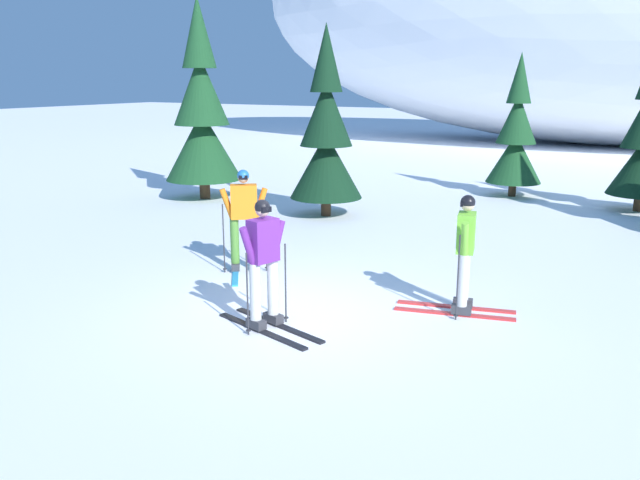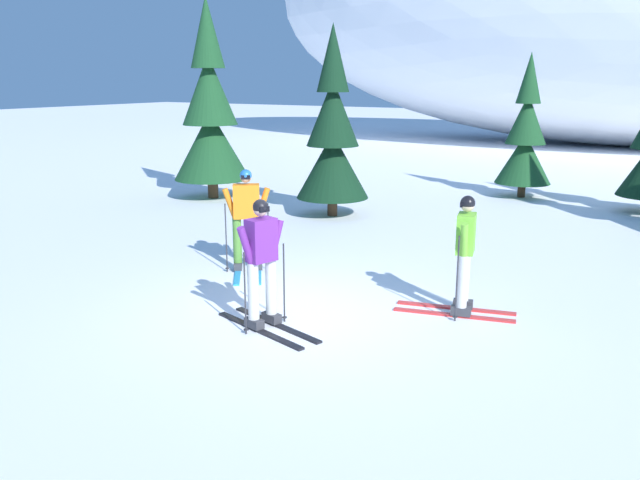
% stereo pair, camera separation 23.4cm
% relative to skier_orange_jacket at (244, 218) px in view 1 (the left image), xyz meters
% --- Properties ---
extents(ground_plane, '(120.00, 120.00, 0.00)m').
position_rel_skier_orange_jacket_xyz_m(ground_plane, '(1.92, -1.38, -0.95)').
color(ground_plane, white).
extents(skier_orange_jacket, '(1.29, 1.54, 1.78)m').
position_rel_skier_orange_jacket_xyz_m(skier_orange_jacket, '(0.00, 0.00, 0.00)').
color(skier_orange_jacket, '#2893CC').
rests_on(skier_orange_jacket, ground).
extents(skier_purple_jacket, '(1.78, 0.87, 1.76)m').
position_rel_skier_orange_jacket_xyz_m(skier_purple_jacket, '(1.78, -2.03, -0.04)').
color(skier_purple_jacket, black).
rests_on(skier_purple_jacket, ground).
extents(skier_lime_jacket, '(1.76, 0.80, 1.72)m').
position_rel_skier_orange_jacket_xyz_m(skier_lime_jacket, '(3.93, -0.16, -0.06)').
color(skier_lime_jacket, red).
rests_on(skier_lime_jacket, ground).
extents(pine_tree_far_left, '(2.09, 2.09, 5.41)m').
position_rel_skier_orange_jacket_xyz_m(pine_tree_far_left, '(-5.11, 5.17, 1.31)').
color(pine_tree_far_left, '#47301E').
rests_on(pine_tree_far_left, ground).
extents(pine_tree_center_left, '(1.75, 1.75, 4.53)m').
position_rel_skier_orange_jacket_xyz_m(pine_tree_center_left, '(-1.04, 4.80, 0.94)').
color(pine_tree_center_left, '#47301E').
rests_on(pine_tree_center_left, ground).
extents(pine_tree_center, '(1.54, 1.54, 3.98)m').
position_rel_skier_orange_jacket_xyz_m(pine_tree_center, '(2.30, 9.76, 0.71)').
color(pine_tree_center, '#47301E').
rests_on(pine_tree_center, ground).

